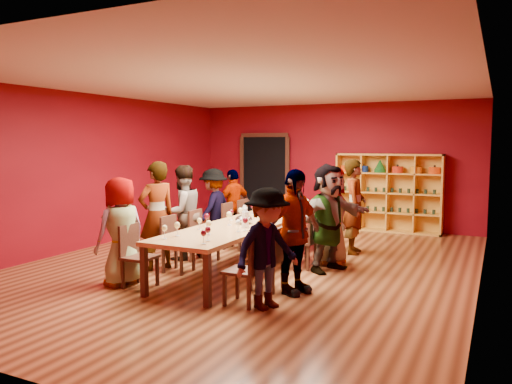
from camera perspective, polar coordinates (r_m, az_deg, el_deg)
room_shell at (r=8.23m, az=-0.63°, el=1.84°), size 7.10×9.10×3.04m
tasting_table at (r=8.32m, az=-0.63°, el=-3.67°), size 1.10×4.50×0.75m
doorway at (r=13.02m, az=1.07°, el=1.55°), size 1.40×0.17×2.30m
shelving_unit at (r=11.92m, az=14.89°, el=0.32°), size 2.40×0.40×1.80m
chair_person_left_0 at (r=7.33m, az=-13.65°, el=-6.71°), size 0.42×0.42×0.89m
person_left_0 at (r=7.44m, az=-15.19°, el=-4.34°), size 0.61×0.85×1.56m
chair_person_left_1 at (r=8.06m, az=-9.34°, el=-5.51°), size 0.42×0.42×0.89m
person_left_1 at (r=8.19m, az=-11.27°, el=-2.67°), size 0.68×0.77×1.75m
chair_person_left_2 at (r=8.70m, az=-6.35°, el=-4.66°), size 0.42×0.42×0.89m
person_left_2 at (r=8.85m, az=-8.42°, el=-2.33°), size 0.71×0.91×1.66m
chair_person_left_3 at (r=9.66m, az=-2.73°, el=-3.60°), size 0.42×0.42×0.89m
person_left_3 at (r=9.83m, az=-4.88°, el=-1.82°), size 0.48×1.02×1.55m
chair_person_left_4 at (r=10.21m, az=-1.01°, el=-3.10°), size 0.42×0.42×0.89m
person_left_4 at (r=10.32m, az=-2.55°, el=-1.56°), size 0.68×0.97×1.51m
chair_person_right_0 at (r=6.32m, az=-0.87°, el=-8.52°), size 0.42×0.42×0.89m
person_right_0 at (r=6.16m, az=1.27°, el=-6.48°), size 0.75×1.05×1.50m
chair_person_right_1 at (r=6.95m, az=1.84°, el=-7.22°), size 0.42×0.42×0.89m
person_right_1 at (r=6.76m, az=4.30°, el=-4.55°), size 0.78×1.09×1.70m
chair_person_right_2 at (r=8.20m, az=5.80°, el=-5.28°), size 0.42×0.42×0.89m
person_right_2 at (r=8.02m, az=8.28°, el=-2.90°), size 1.04×1.65×1.72m
chair_person_right_3 at (r=8.65m, az=6.93°, el=-4.72°), size 0.42×0.42×0.89m
person_right_3 at (r=8.52m, az=8.68°, el=-2.69°), size 0.47×0.82×1.64m
chair_person_right_4 at (r=9.56m, az=8.84°, el=-3.76°), size 0.42×0.42×0.89m
person_right_4 at (r=9.40m, az=11.20°, el=-1.64°), size 0.58×0.71×1.75m
wine_glass_0 at (r=7.50m, az=-6.49°, el=-3.31°), size 0.07×0.07×0.18m
wine_glass_1 at (r=8.04m, az=1.45°, el=-2.47°), size 0.09×0.09×0.22m
wine_glass_2 at (r=8.59m, az=0.91°, el=-1.95°), size 0.09×0.09×0.22m
wine_glass_3 at (r=7.02m, az=-9.00°, el=-3.83°), size 0.08×0.08×0.20m
wine_glass_4 at (r=7.80m, az=-5.66°, el=-2.85°), size 0.08×0.08×0.20m
wine_glass_5 at (r=8.29m, az=2.10°, el=-2.43°), size 0.07×0.07×0.18m
wine_glass_6 at (r=10.05m, az=2.33°, el=-0.98°), size 0.08×0.08×0.19m
wine_glass_7 at (r=6.86m, az=-10.42°, el=-4.15°), size 0.08×0.08×0.19m
wine_glass_8 at (r=9.93m, az=5.89°, el=-1.08°), size 0.08×0.08×0.19m
wine_glass_9 at (r=9.58m, az=2.11°, el=-1.24°), size 0.08×0.08×0.21m
wine_glass_10 at (r=7.87m, az=-3.09°, el=-2.66°), size 0.09×0.09×0.22m
wine_glass_11 at (r=6.63m, az=-5.52°, el=-4.38°), size 0.08×0.08×0.20m
wine_glass_12 at (r=6.43m, az=-6.02°, el=-4.76°), size 0.07×0.07×0.19m
wine_glass_13 at (r=7.28m, az=-2.06°, el=-3.55°), size 0.07×0.07×0.18m
wine_glass_14 at (r=7.36m, az=-1.23°, el=-3.34°), size 0.08×0.08×0.20m
wine_glass_15 at (r=8.56m, az=-1.81°, el=-2.14°), size 0.08×0.08×0.19m
wine_glass_16 at (r=9.71m, az=5.44°, el=-1.23°), size 0.08×0.08×0.19m
wine_glass_17 at (r=9.06m, az=-0.39°, el=-1.69°), size 0.08×0.08×0.19m
wine_glass_18 at (r=9.15m, az=3.93°, el=-1.62°), size 0.08×0.08×0.19m
wine_glass_19 at (r=8.36m, az=-2.87°, el=-2.35°), size 0.07×0.07×0.19m
wine_glass_20 at (r=8.93m, az=3.69°, el=-1.85°), size 0.07×0.07×0.19m
wine_glass_21 at (r=10.00m, az=2.12°, el=-1.03°), size 0.08×0.08×0.19m
wine_glass_22 at (r=7.09m, az=-5.43°, el=-3.68°), size 0.08×0.08×0.20m
wine_glass_23 at (r=9.25m, az=-0.00°, el=-1.57°), size 0.07×0.07×0.19m
spittoon_bowl at (r=8.03m, az=-1.40°, el=-3.17°), size 0.28×0.28×0.15m
carafe_a at (r=8.60m, az=-1.30°, el=-2.33°), size 0.12×0.12×0.23m
carafe_b at (r=7.65m, az=-1.24°, el=-3.11°), size 0.14×0.14×0.29m
wine_bottle at (r=9.71m, az=5.17°, el=-1.44°), size 0.08×0.08×0.27m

